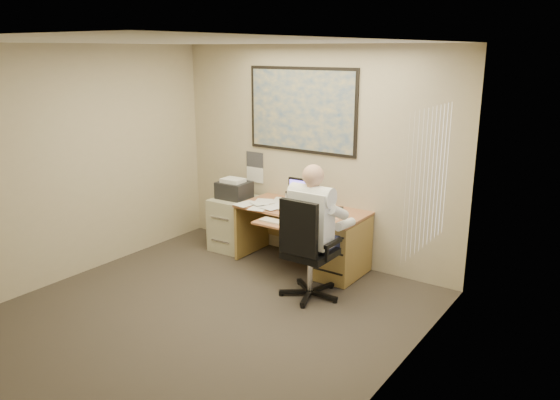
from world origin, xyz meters
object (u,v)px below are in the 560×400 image
Objects in this scene: desk at (326,237)px; filing_cabinet at (235,218)px; office_chair at (308,269)px; person at (312,232)px.

filing_cabinet is at bearing 179.98° from desk.
person reaches higher than office_chair.
person is at bearing -24.25° from filing_cabinet.
filing_cabinet is at bearing 156.76° from person.
desk is 1.42m from filing_cabinet.
office_chair is (0.21, -0.76, -0.11)m from desk.
desk is 0.77m from person.
office_chair is at bearing -90.79° from person.
desk is 1.08× the size of person.
desk is 1.63× the size of filing_cabinet.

